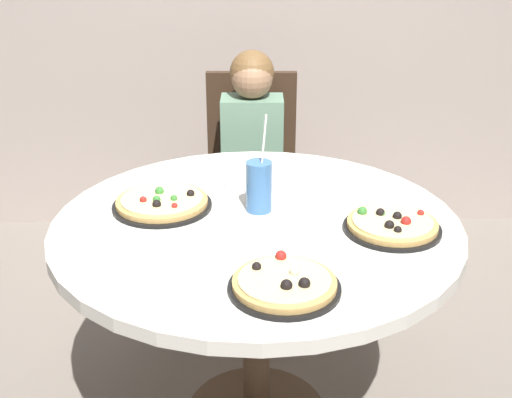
{
  "coord_description": "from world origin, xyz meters",
  "views": [
    {
      "loc": [
        -0.04,
        -1.83,
        1.63
      ],
      "look_at": [
        0.0,
        0.05,
        0.8
      ],
      "focal_mm": 47.25,
      "sensor_mm": 36.0,
      "label": 1
    }
  ],
  "objects_px": {
    "pizza_veggie": "(285,284)",
    "plate_small": "(249,181)",
    "dining_table": "(256,249)",
    "chair_wooden": "(252,169)",
    "pizza_cheese": "(162,203)",
    "diner_child": "(252,194)",
    "soda_cup": "(259,186)",
    "pizza_pepperoni": "(392,225)"
  },
  "relations": [
    {
      "from": "plate_small",
      "to": "diner_child",
      "type": "bearing_deg",
      "value": 88.04
    },
    {
      "from": "pizza_cheese",
      "to": "pizza_pepperoni",
      "type": "bearing_deg",
      "value": -14.14
    },
    {
      "from": "pizza_veggie",
      "to": "plate_small",
      "type": "height_order",
      "value": "pizza_veggie"
    },
    {
      "from": "pizza_cheese",
      "to": "plate_small",
      "type": "relative_size",
      "value": 1.74
    },
    {
      "from": "diner_child",
      "to": "soda_cup",
      "type": "distance_m",
      "value": 0.82
    },
    {
      "from": "chair_wooden",
      "to": "diner_child",
      "type": "xyz_separation_m",
      "value": [
        -0.0,
        -0.18,
        -0.05
      ]
    },
    {
      "from": "pizza_pepperoni",
      "to": "pizza_veggie",
      "type": "bearing_deg",
      "value": -135.78
    },
    {
      "from": "pizza_veggie",
      "to": "diner_child",
      "type": "bearing_deg",
      "value": 93.0
    },
    {
      "from": "pizza_pepperoni",
      "to": "plate_small",
      "type": "bearing_deg",
      "value": 138.01
    },
    {
      "from": "pizza_cheese",
      "to": "soda_cup",
      "type": "xyz_separation_m",
      "value": [
        0.3,
        -0.03,
        0.06
      ]
    },
    {
      "from": "dining_table",
      "to": "pizza_veggie",
      "type": "bearing_deg",
      "value": -81.15
    },
    {
      "from": "pizza_pepperoni",
      "to": "soda_cup",
      "type": "bearing_deg",
      "value": 158.93
    },
    {
      "from": "diner_child",
      "to": "pizza_pepperoni",
      "type": "xyz_separation_m",
      "value": [
        0.4,
        -0.89,
        0.28
      ]
    },
    {
      "from": "chair_wooden",
      "to": "pizza_veggie",
      "type": "xyz_separation_m",
      "value": [
        0.06,
        -1.39,
        0.24
      ]
    },
    {
      "from": "dining_table",
      "to": "chair_wooden",
      "type": "distance_m",
      "value": 1.0
    },
    {
      "from": "chair_wooden",
      "to": "pizza_veggie",
      "type": "height_order",
      "value": "chair_wooden"
    },
    {
      "from": "pizza_veggie",
      "to": "pizza_pepperoni",
      "type": "height_order",
      "value": "same"
    },
    {
      "from": "pizza_veggie",
      "to": "pizza_pepperoni",
      "type": "bearing_deg",
      "value": 44.22
    },
    {
      "from": "pizza_cheese",
      "to": "plate_small",
      "type": "xyz_separation_m",
      "value": [
        0.28,
        0.2,
        -0.01
      ]
    },
    {
      "from": "dining_table",
      "to": "plate_small",
      "type": "xyz_separation_m",
      "value": [
        -0.02,
        0.3,
        0.1
      ]
    },
    {
      "from": "diner_child",
      "to": "pizza_pepperoni",
      "type": "distance_m",
      "value": 1.01
    },
    {
      "from": "diner_child",
      "to": "pizza_cheese",
      "type": "distance_m",
      "value": 0.82
    },
    {
      "from": "pizza_cheese",
      "to": "soda_cup",
      "type": "relative_size",
      "value": 1.02
    },
    {
      "from": "pizza_cheese",
      "to": "pizza_pepperoni",
      "type": "relative_size",
      "value": 1.09
    },
    {
      "from": "pizza_veggie",
      "to": "soda_cup",
      "type": "relative_size",
      "value": 0.92
    },
    {
      "from": "soda_cup",
      "to": "dining_table",
      "type": "bearing_deg",
      "value": -97.19
    },
    {
      "from": "dining_table",
      "to": "plate_small",
      "type": "bearing_deg",
      "value": 93.62
    },
    {
      "from": "pizza_pepperoni",
      "to": "soda_cup",
      "type": "relative_size",
      "value": 0.93
    },
    {
      "from": "chair_wooden",
      "to": "pizza_cheese",
      "type": "distance_m",
      "value": 0.97
    },
    {
      "from": "dining_table",
      "to": "pizza_cheese",
      "type": "xyz_separation_m",
      "value": [
        -0.29,
        0.1,
        0.11
      ]
    },
    {
      "from": "diner_child",
      "to": "dining_table",
      "type": "bearing_deg",
      "value": -89.89
    },
    {
      "from": "pizza_pepperoni",
      "to": "soda_cup",
      "type": "xyz_separation_m",
      "value": [
        -0.39,
        0.15,
        0.06
      ]
    },
    {
      "from": "dining_table",
      "to": "pizza_veggie",
      "type": "relative_size",
      "value": 4.37
    },
    {
      "from": "chair_wooden",
      "to": "pizza_veggie",
      "type": "relative_size",
      "value": 3.36
    },
    {
      "from": "pizza_pepperoni",
      "to": "diner_child",
      "type": "bearing_deg",
      "value": 114.17
    },
    {
      "from": "pizza_pepperoni",
      "to": "plate_small",
      "type": "height_order",
      "value": "pizza_pepperoni"
    },
    {
      "from": "chair_wooden",
      "to": "dining_table",
      "type": "bearing_deg",
      "value": -90.11
    },
    {
      "from": "chair_wooden",
      "to": "pizza_cheese",
      "type": "bearing_deg",
      "value": -108.32
    },
    {
      "from": "soda_cup",
      "to": "plate_small",
      "type": "bearing_deg",
      "value": 97.29
    },
    {
      "from": "pizza_pepperoni",
      "to": "plate_small",
      "type": "xyz_separation_m",
      "value": [
        -0.42,
        0.37,
        -0.01
      ]
    },
    {
      "from": "dining_table",
      "to": "chair_wooden",
      "type": "xyz_separation_m",
      "value": [
        0.0,
        1.0,
        -0.12
      ]
    },
    {
      "from": "diner_child",
      "to": "pizza_veggie",
      "type": "bearing_deg",
      "value": -87.0
    }
  ]
}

